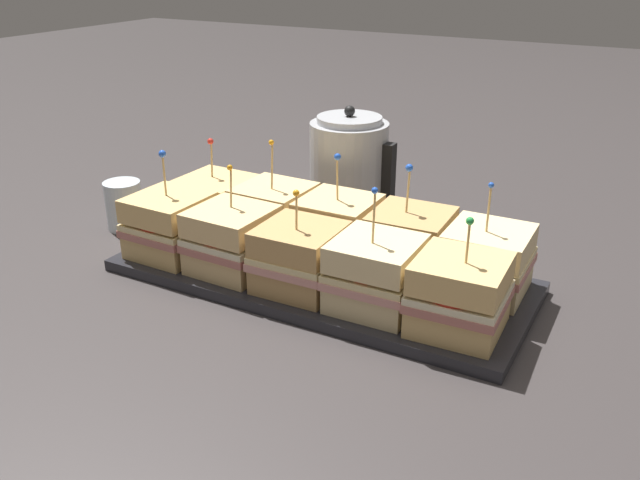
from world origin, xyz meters
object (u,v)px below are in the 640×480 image
object	(u,v)px
serving_platter	(320,276)
sandwich_front_right	(376,274)
kettle_steel	(349,170)
drinking_glass	(124,205)
sandwich_back_center	(338,228)
sandwich_front_left	(232,240)
sandwich_back_far_right	(487,260)
sandwich_front_far_left	(170,225)
sandwich_back_far_left	(216,204)
sandwich_front_center	(300,258)
sandwich_back_left	(274,215)
sandwich_back_right	(410,243)
sandwich_front_far_right	(459,295)

from	to	relation	value
serving_platter	sandwich_front_right	world-z (taller)	sandwich_front_right
kettle_steel	drinking_glass	world-z (taller)	kettle_steel
sandwich_back_center	kettle_steel	size ratio (longest dim) A/B	0.80
sandwich_front_left	sandwich_back_center	distance (m)	0.17
sandwich_back_center	sandwich_front_left	bearing A→B (deg)	-135.44
serving_platter	sandwich_back_far_right	size ratio (longest dim) A/B	3.83
sandwich_front_far_left	sandwich_back_far_left	size ratio (longest dim) A/B	1.06
sandwich_front_far_left	sandwich_front_center	world-z (taller)	sandwich_front_far_left
sandwich_front_far_left	sandwich_front_center	distance (m)	0.25
sandwich_back_far_right	sandwich_back_center	bearing A→B (deg)	-179.44
sandwich_front_center	sandwich_back_far_left	size ratio (longest dim) A/B	0.95
serving_platter	sandwich_back_far_left	bearing A→B (deg)	166.14
sandwich_front_far_left	sandwich_front_left	bearing A→B (deg)	0.24
sandwich_back_left	sandwich_back_center	bearing A→B (deg)	-0.50
sandwich_front_far_left	sandwich_back_right	world-z (taller)	same
kettle_steel	sandwich_front_far_right	bearing A→B (deg)	-44.93
sandwich_front_far_left	sandwich_front_far_right	bearing A→B (deg)	-0.27
sandwich_front_right	sandwich_back_right	bearing A→B (deg)	88.91
sandwich_front_right	sandwich_front_far_left	bearing A→B (deg)	-179.89
sandwich_front_center	serving_platter	bearing A→B (deg)	90.52
sandwich_back_center	drinking_glass	bearing A→B (deg)	-174.09
sandwich_back_left	sandwich_back_center	distance (m)	0.12
sandwich_front_far_left	sandwich_back_far_right	distance (m)	0.51
sandwich_front_far_right	sandwich_back_far_right	bearing A→B (deg)	89.52
sandwich_front_far_right	sandwich_back_right	distance (m)	0.17
kettle_steel	sandwich_back_far_left	bearing A→B (deg)	-129.17
sandwich_back_far_left	sandwich_back_center	size ratio (longest dim) A/B	0.94
sandwich_front_far_left	sandwich_back_center	size ratio (longest dim) A/B	0.99
sandwich_front_far_right	kettle_steel	bearing A→B (deg)	135.07
sandwich_front_center	kettle_steel	xyz separation A→B (m)	(-0.08, 0.32, 0.03)
sandwich_front_center	sandwich_front_right	world-z (taller)	sandwich_front_right
serving_platter	sandwich_front_far_right	world-z (taller)	sandwich_front_far_right
sandwich_back_far_left	sandwich_front_far_left	bearing A→B (deg)	-91.64
sandwich_back_far_right	kettle_steel	size ratio (longest dim) A/B	0.77
serving_platter	sandwich_front_left	bearing A→B (deg)	-154.00
sandwich_front_right	sandwich_back_left	distance (m)	0.27
sandwich_front_left	sandwich_front_center	distance (m)	0.12
sandwich_front_far_left	sandwich_back_left	size ratio (longest dim) A/B	0.96
serving_platter	kettle_steel	size ratio (longest dim) A/B	2.96
serving_platter	sandwich_front_far_left	size ratio (longest dim) A/B	3.71
sandwich_back_center	drinking_glass	distance (m)	0.43
sandwich_front_right	sandwich_front_far_right	distance (m)	0.12
sandwich_front_far_right	sandwich_front_right	bearing A→B (deg)	178.58
sandwich_front_left	drinking_glass	distance (m)	0.31
sandwich_back_left	sandwich_back_right	bearing A→B (deg)	0.05
sandwich_front_far_left	sandwich_back_center	xyz separation A→B (m)	(0.25, 0.12, 0.00)
sandwich_front_far_left	sandwich_front_right	xyz separation A→B (m)	(0.37, 0.00, -0.00)
sandwich_front_right	sandwich_back_center	distance (m)	0.17
serving_platter	sandwich_back_far_left	world-z (taller)	sandwich_back_far_left
serving_platter	sandwich_front_far_right	distance (m)	0.26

